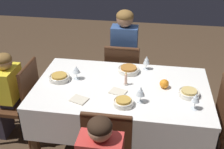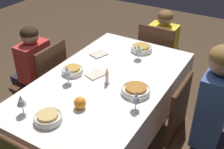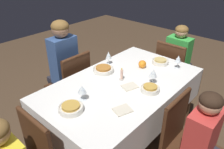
{
  "view_description": "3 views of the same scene",
  "coord_description": "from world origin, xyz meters",
  "px_view_note": "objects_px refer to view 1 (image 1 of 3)",
  "views": [
    {
      "loc": [
        -0.25,
        2.17,
        2.12
      ],
      "look_at": [
        0.09,
        -0.03,
        0.86
      ],
      "focal_mm": 45.0,
      "sensor_mm": 36.0,
      "label": 1
    },
    {
      "loc": [
        -1.56,
        -0.99,
        1.96
      ],
      "look_at": [
        -0.01,
        -0.07,
        0.84
      ],
      "focal_mm": 45.0,
      "sensor_mm": 36.0,
      "label": 2
    },
    {
      "loc": [
        1.4,
        1.12,
        1.85
      ],
      "look_at": [
        0.06,
        -0.08,
        0.84
      ],
      "focal_mm": 35.0,
      "sensor_mm": 36.0,
      "label": 3
    }
  ],
  "objects_px": {
    "chair_south": "(123,74)",
    "wine_glass_west": "(196,98)",
    "person_child_yellow": "(5,93)",
    "bowl_south": "(129,69)",
    "wine_glass_north": "(141,92)",
    "dining_table": "(121,95)",
    "bowl_north": "(123,102)",
    "candle_centerpiece": "(126,80)",
    "chair_east": "(21,99)",
    "wine_glass_south": "(147,60)",
    "bowl_west": "(189,93)",
    "bowl_east": "(59,77)",
    "orange_fruit": "(164,84)",
    "napkin_red_folded": "(79,100)",
    "wine_glass_east": "(76,70)",
    "person_adult_denim": "(125,53)",
    "napkin_spare_side": "(118,92)"
  },
  "relations": [
    {
      "from": "bowl_west",
      "to": "bowl_east",
      "type": "xyz_separation_m",
      "value": [
        1.19,
        -0.09,
        -0.0
      ]
    },
    {
      "from": "wine_glass_west",
      "to": "orange_fruit",
      "type": "xyz_separation_m",
      "value": [
        0.24,
        -0.29,
        -0.06
      ]
    },
    {
      "from": "bowl_west",
      "to": "wine_glass_west",
      "type": "height_order",
      "value": "wine_glass_west"
    },
    {
      "from": "wine_glass_south",
      "to": "orange_fruit",
      "type": "distance_m",
      "value": 0.38
    },
    {
      "from": "chair_east",
      "to": "bowl_south",
      "type": "bearing_deg",
      "value": 103.07
    },
    {
      "from": "orange_fruit",
      "to": "chair_east",
      "type": "bearing_deg",
      "value": 0.11
    },
    {
      "from": "bowl_south",
      "to": "candle_centerpiece",
      "type": "xyz_separation_m",
      "value": [
        0.0,
        0.25,
        0.02
      ]
    },
    {
      "from": "dining_table",
      "to": "chair_east",
      "type": "height_order",
      "value": "chair_east"
    },
    {
      "from": "bowl_south",
      "to": "bowl_west",
      "type": "height_order",
      "value": "same"
    },
    {
      "from": "person_child_yellow",
      "to": "person_adult_denim",
      "type": "bearing_deg",
      "value": 126.15
    },
    {
      "from": "bowl_west",
      "to": "orange_fruit",
      "type": "bearing_deg",
      "value": -24.38
    },
    {
      "from": "dining_table",
      "to": "bowl_west",
      "type": "distance_m",
      "value": 0.61
    },
    {
      "from": "chair_east",
      "to": "dining_table",
      "type": "bearing_deg",
      "value": 88.09
    },
    {
      "from": "wine_glass_south",
      "to": "bowl_south",
      "type": "bearing_deg",
      "value": 26.26
    },
    {
      "from": "chair_east",
      "to": "person_child_yellow",
      "type": "distance_m",
      "value": 0.18
    },
    {
      "from": "person_child_yellow",
      "to": "wine_glass_west",
      "type": "relative_size",
      "value": 6.69
    },
    {
      "from": "bowl_west",
      "to": "bowl_north",
      "type": "xyz_separation_m",
      "value": [
        0.54,
        0.22,
        0.0
      ]
    },
    {
      "from": "wine_glass_east",
      "to": "wine_glass_north",
      "type": "xyz_separation_m",
      "value": [
        -0.62,
        0.29,
        0.01
      ]
    },
    {
      "from": "bowl_east",
      "to": "wine_glass_east",
      "type": "relative_size",
      "value": 1.43
    },
    {
      "from": "bowl_west",
      "to": "napkin_red_folded",
      "type": "bearing_deg",
      "value": 13.2
    },
    {
      "from": "chair_south",
      "to": "wine_glass_south",
      "type": "distance_m",
      "value": 0.58
    },
    {
      "from": "candle_centerpiece",
      "to": "chair_east",
      "type": "bearing_deg",
      "value": 0.12
    },
    {
      "from": "person_child_yellow",
      "to": "bowl_west",
      "type": "distance_m",
      "value": 1.82
    },
    {
      "from": "dining_table",
      "to": "bowl_south",
      "type": "xyz_separation_m",
      "value": [
        -0.03,
        -0.28,
        0.12
      ]
    },
    {
      "from": "person_child_yellow",
      "to": "wine_glass_south",
      "type": "distance_m",
      "value": 1.48
    },
    {
      "from": "chair_south",
      "to": "candle_centerpiece",
      "type": "distance_m",
      "value": 0.76
    },
    {
      "from": "chair_south",
      "to": "wine_glass_west",
      "type": "height_order",
      "value": "wine_glass_west"
    },
    {
      "from": "dining_table",
      "to": "candle_centerpiece",
      "type": "bearing_deg",
      "value": -132.27
    },
    {
      "from": "chair_east",
      "to": "napkin_red_folded",
      "type": "distance_m",
      "value": 0.82
    },
    {
      "from": "person_child_yellow",
      "to": "wine_glass_east",
      "type": "height_order",
      "value": "person_child_yellow"
    },
    {
      "from": "bowl_south",
      "to": "napkin_red_folded",
      "type": "height_order",
      "value": "bowl_south"
    },
    {
      "from": "wine_glass_west",
      "to": "wine_glass_north",
      "type": "height_order",
      "value": "wine_glass_north"
    },
    {
      "from": "wine_glass_north",
      "to": "dining_table",
      "type": "bearing_deg",
      "value": -50.3
    },
    {
      "from": "bowl_west",
      "to": "chair_south",
      "type": "bearing_deg",
      "value": -49.21
    },
    {
      "from": "bowl_north",
      "to": "candle_centerpiece",
      "type": "height_order",
      "value": "candle_centerpiece"
    },
    {
      "from": "candle_centerpiece",
      "to": "orange_fruit",
      "type": "distance_m",
      "value": 0.35
    },
    {
      "from": "dining_table",
      "to": "wine_glass_west",
      "type": "distance_m",
      "value": 0.7
    },
    {
      "from": "person_child_yellow",
      "to": "bowl_south",
      "type": "height_order",
      "value": "person_child_yellow"
    },
    {
      "from": "wine_glass_south",
      "to": "wine_glass_west",
      "type": "xyz_separation_m",
      "value": [
        -0.42,
        0.62,
        0.0
      ]
    },
    {
      "from": "person_child_yellow",
      "to": "bowl_south",
      "type": "xyz_separation_m",
      "value": [
        -1.24,
        -0.25,
        0.24
      ]
    },
    {
      "from": "chair_east",
      "to": "bowl_south",
      "type": "height_order",
      "value": "chair_east"
    },
    {
      "from": "person_child_yellow",
      "to": "orange_fruit",
      "type": "relative_size",
      "value": 11.86
    },
    {
      "from": "chair_south",
      "to": "napkin_spare_side",
      "type": "xyz_separation_m",
      "value": [
        -0.05,
        0.82,
        0.28
      ]
    },
    {
      "from": "bowl_east",
      "to": "bowl_south",
      "type": "bearing_deg",
      "value": -157.92
    },
    {
      "from": "person_child_yellow",
      "to": "bowl_north",
      "type": "height_order",
      "value": "person_child_yellow"
    },
    {
      "from": "bowl_east",
      "to": "orange_fruit",
      "type": "bearing_deg",
      "value": -179.39
    },
    {
      "from": "chair_south",
      "to": "napkin_red_folded",
      "type": "bearing_deg",
      "value": 75.38
    },
    {
      "from": "wine_glass_east",
      "to": "wine_glass_south",
      "type": "bearing_deg",
      "value": -155.2
    },
    {
      "from": "wine_glass_west",
      "to": "wine_glass_north",
      "type": "distance_m",
      "value": 0.44
    },
    {
      "from": "wine_glass_south",
      "to": "chair_east",
      "type": "bearing_deg",
      "value": 15.0
    }
  ]
}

